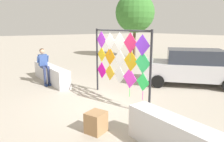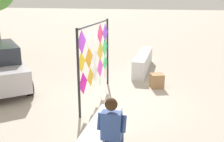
% 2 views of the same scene
% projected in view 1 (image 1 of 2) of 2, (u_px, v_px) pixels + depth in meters
% --- Properties ---
extents(ground, '(120.00, 120.00, 0.00)m').
position_uv_depth(ground, '(104.00, 103.00, 7.23)').
color(ground, '#ADA393').
extents(plaza_ledge_left, '(3.44, 0.51, 0.78)m').
position_uv_depth(plaza_ledge_left, '(51.00, 74.00, 9.99)').
color(plaza_ledge_left, silver).
rests_on(plaza_ledge_left, ground).
extents(kite_display_rack, '(3.07, 0.10, 2.51)m').
position_uv_depth(kite_display_rack, '(120.00, 57.00, 7.23)').
color(kite_display_rack, '#232328').
rests_on(kite_display_rack, ground).
extents(seated_vendor, '(0.74, 0.52, 1.62)m').
position_uv_depth(seated_vendor, '(44.00, 63.00, 9.45)').
color(seated_vendor, navy).
rests_on(seated_vendor, ground).
extents(parked_car, '(4.25, 4.06, 1.60)m').
position_uv_depth(parked_car, '(191.00, 67.00, 9.45)').
color(parked_car, '#B7B7BC').
rests_on(parked_car, ground).
extents(cardboard_box_large, '(0.56, 0.58, 0.52)m').
position_uv_depth(cardboard_box_large, '(96.00, 122.00, 5.20)').
color(cardboard_box_large, '#9E754C').
rests_on(cardboard_box_large, ground).
extents(tree_broadleaf, '(3.27, 3.27, 5.34)m').
position_uv_depth(tree_broadleaf, '(135.00, 14.00, 17.71)').
color(tree_broadleaf, brown).
rests_on(tree_broadleaf, ground).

